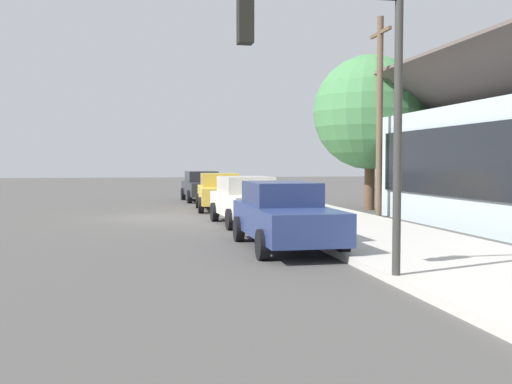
% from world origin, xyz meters
% --- Properties ---
extents(ground_plane, '(120.00, 120.00, 0.00)m').
position_xyz_m(ground_plane, '(0.00, 0.00, 0.00)').
color(ground_plane, '#4C4947').
extents(sidewalk_curb, '(60.00, 4.20, 0.16)m').
position_xyz_m(sidewalk_curb, '(0.00, 5.60, 0.08)').
color(sidewalk_curb, beige).
rests_on(sidewalk_curb, ground).
extents(car_charcoal, '(4.55, 2.11, 1.59)m').
position_xyz_m(car_charcoal, '(-9.11, 2.61, 0.81)').
color(car_charcoal, '#2D3035').
rests_on(car_charcoal, ground).
extents(car_mustard, '(4.63, 2.20, 1.59)m').
position_xyz_m(car_mustard, '(-3.04, 2.76, 0.81)').
color(car_mustard, gold).
rests_on(car_mustard, ground).
extents(car_ivory, '(4.56, 2.18, 1.59)m').
position_xyz_m(car_ivory, '(3.04, 2.87, 0.81)').
color(car_ivory, silver).
rests_on(car_ivory, ground).
extents(car_navy, '(4.89, 1.98, 1.59)m').
position_xyz_m(car_navy, '(8.58, 2.76, 0.82)').
color(car_navy, navy).
rests_on(car_navy, ground).
extents(shade_tree, '(4.94, 4.94, 6.70)m').
position_xyz_m(shade_tree, '(-1.96, 9.18, 4.22)').
color(shade_tree, brown).
rests_on(shade_tree, ground).
extents(traffic_light_main, '(0.37, 2.79, 5.20)m').
position_xyz_m(traffic_light_main, '(13.10, 2.54, 3.49)').
color(traffic_light_main, '#383833').
rests_on(traffic_light_main, ground).
extents(utility_pole_wooden, '(1.80, 0.24, 7.50)m').
position_xyz_m(utility_pole_wooden, '(1.40, 8.20, 3.93)').
color(utility_pole_wooden, brown).
rests_on(utility_pole_wooden, ground).
extents(fire_hydrant_red, '(0.22, 0.22, 0.71)m').
position_xyz_m(fire_hydrant_red, '(0.76, 4.20, 0.50)').
color(fire_hydrant_red, red).
rests_on(fire_hydrant_red, sidewalk_curb).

